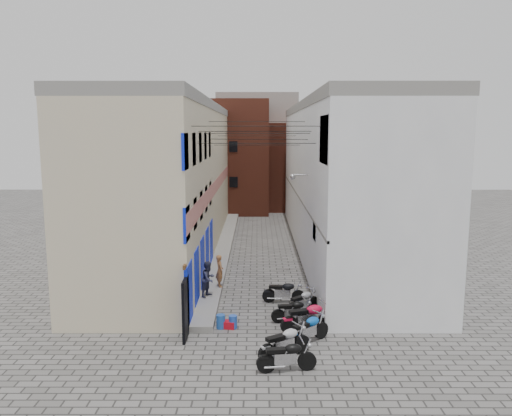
{
  "coord_description": "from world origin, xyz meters",
  "views": [
    {
      "loc": [
        0.02,
        -17.28,
        7.33
      ],
      "look_at": [
        -0.05,
        10.59,
        3.0
      ],
      "focal_mm": 35.0,
      "sensor_mm": 36.0,
      "label": 1
    }
  ],
  "objects_px": {
    "motorcycle_b": "(285,341)",
    "motorcycle_c": "(308,328)",
    "motorcycle_e": "(293,310)",
    "motorcycle_f": "(303,300)",
    "person_b": "(209,279)",
    "water_jug_far": "(233,322)",
    "motorcycle_d": "(309,316)",
    "person_a": "(220,271)",
    "motorcycle_a": "(287,355)",
    "water_jug_near": "(221,322)",
    "red_crate": "(229,325)",
    "motorcycle_g": "(284,291)"
  },
  "relations": [
    {
      "from": "motorcycle_b",
      "to": "red_crate",
      "type": "distance_m",
      "value": 3.16
    },
    {
      "from": "motorcycle_f",
      "to": "person_a",
      "type": "distance_m",
      "value": 4.47
    },
    {
      "from": "red_crate",
      "to": "motorcycle_d",
      "type": "bearing_deg",
      "value": -6.89
    },
    {
      "from": "motorcycle_f",
      "to": "person_b",
      "type": "bearing_deg",
      "value": -149.28
    },
    {
      "from": "motorcycle_c",
      "to": "person_b",
      "type": "relative_size",
      "value": 1.25
    },
    {
      "from": "person_b",
      "to": "water_jug_far",
      "type": "xyz_separation_m",
      "value": [
        1.19,
        -2.95,
        -0.77
      ]
    },
    {
      "from": "motorcycle_e",
      "to": "motorcycle_f",
      "type": "relative_size",
      "value": 0.98
    },
    {
      "from": "motorcycle_b",
      "to": "person_a",
      "type": "xyz_separation_m",
      "value": [
        -2.61,
        6.74,
        0.42
      ]
    },
    {
      "from": "person_b",
      "to": "water_jug_near",
      "type": "xyz_separation_m",
      "value": [
        0.73,
        -2.95,
        -0.76
      ]
    },
    {
      "from": "motorcycle_c",
      "to": "water_jug_near",
      "type": "bearing_deg",
      "value": -153.17
    },
    {
      "from": "motorcycle_e",
      "to": "person_b",
      "type": "relative_size",
      "value": 1.12
    },
    {
      "from": "motorcycle_c",
      "to": "motorcycle_e",
      "type": "distance_m",
      "value": 2.01
    },
    {
      "from": "motorcycle_b",
      "to": "motorcycle_d",
      "type": "relative_size",
      "value": 0.92
    },
    {
      "from": "motorcycle_f",
      "to": "water_jug_far",
      "type": "relative_size",
      "value": 3.57
    },
    {
      "from": "motorcycle_e",
      "to": "red_crate",
      "type": "relative_size",
      "value": 3.93
    },
    {
      "from": "motorcycle_f",
      "to": "person_a",
      "type": "xyz_separation_m",
      "value": [
        -3.57,
        2.65,
        0.49
      ]
    },
    {
      "from": "red_crate",
      "to": "motorcycle_b",
      "type": "bearing_deg",
      "value": -51.67
    },
    {
      "from": "motorcycle_g",
      "to": "water_jug_far",
      "type": "distance_m",
      "value": 3.48
    },
    {
      "from": "motorcycle_e",
      "to": "motorcycle_c",
      "type": "bearing_deg",
      "value": 2.35
    },
    {
      "from": "water_jug_near",
      "to": "motorcycle_a",
      "type": "bearing_deg",
      "value": -56.26
    },
    {
      "from": "motorcycle_c",
      "to": "water_jug_far",
      "type": "bearing_deg",
      "value": -156.62
    },
    {
      "from": "motorcycle_a",
      "to": "motorcycle_b",
      "type": "height_order",
      "value": "motorcycle_b"
    },
    {
      "from": "motorcycle_g",
      "to": "motorcycle_f",
      "type": "bearing_deg",
      "value": 37.26
    },
    {
      "from": "person_a",
      "to": "water_jug_far",
      "type": "distance_m",
      "value": 4.42
    },
    {
      "from": "motorcycle_a",
      "to": "motorcycle_d",
      "type": "xyz_separation_m",
      "value": [
        0.98,
        3.05,
        0.08
      ]
    },
    {
      "from": "motorcycle_d",
      "to": "person_a",
      "type": "bearing_deg",
      "value": -158.97
    },
    {
      "from": "water_jug_near",
      "to": "water_jug_far",
      "type": "relative_size",
      "value": 1.06
    },
    {
      "from": "motorcycle_b",
      "to": "water_jug_far",
      "type": "height_order",
      "value": "motorcycle_b"
    },
    {
      "from": "motorcycle_b",
      "to": "motorcycle_c",
      "type": "relative_size",
      "value": 1.03
    },
    {
      "from": "motorcycle_f",
      "to": "water_jug_near",
      "type": "distance_m",
      "value": 3.62
    },
    {
      "from": "motorcycle_e",
      "to": "water_jug_far",
      "type": "height_order",
      "value": "motorcycle_e"
    },
    {
      "from": "motorcycle_b",
      "to": "person_a",
      "type": "bearing_deg",
      "value": 169.4
    },
    {
      "from": "motorcycle_c",
      "to": "motorcycle_d",
      "type": "xyz_separation_m",
      "value": [
        0.11,
        1.0,
        0.06
      ]
    },
    {
      "from": "motorcycle_d",
      "to": "motorcycle_g",
      "type": "bearing_deg",
      "value": 176.54
    },
    {
      "from": "motorcycle_c",
      "to": "water_jug_near",
      "type": "relative_size",
      "value": 3.7
    },
    {
      "from": "motorcycle_a",
      "to": "motorcycle_d",
      "type": "relative_size",
      "value": 0.87
    },
    {
      "from": "motorcycle_a",
      "to": "person_a",
      "type": "height_order",
      "value": "person_a"
    },
    {
      "from": "motorcycle_c",
      "to": "person_b",
      "type": "bearing_deg",
      "value": -177.85
    },
    {
      "from": "motorcycle_d",
      "to": "person_a",
      "type": "distance_m",
      "value": 5.88
    },
    {
      "from": "person_b",
      "to": "person_a",
      "type": "bearing_deg",
      "value": 13.77
    },
    {
      "from": "motorcycle_g",
      "to": "water_jug_far",
      "type": "height_order",
      "value": "motorcycle_g"
    },
    {
      "from": "water_jug_far",
      "to": "person_b",
      "type": "bearing_deg",
      "value": 111.98
    },
    {
      "from": "water_jug_near",
      "to": "motorcycle_b",
      "type": "bearing_deg",
      "value": -47.35
    },
    {
      "from": "motorcycle_d",
      "to": "person_b",
      "type": "relative_size",
      "value": 1.4
    },
    {
      "from": "motorcycle_a",
      "to": "water_jug_far",
      "type": "xyz_separation_m",
      "value": [
        -1.81,
        3.4,
        -0.3
      ]
    },
    {
      "from": "motorcycle_c",
      "to": "motorcycle_d",
      "type": "height_order",
      "value": "motorcycle_d"
    },
    {
      "from": "person_b",
      "to": "motorcycle_f",
      "type": "bearing_deg",
      "value": -78.61
    },
    {
      "from": "motorcycle_a",
      "to": "motorcycle_d",
      "type": "height_order",
      "value": "motorcycle_d"
    },
    {
      "from": "motorcycle_g",
      "to": "water_jug_near",
      "type": "distance_m",
      "value": 3.76
    },
    {
      "from": "red_crate",
      "to": "motorcycle_e",
      "type": "bearing_deg",
      "value": 14.24
    }
  ]
}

